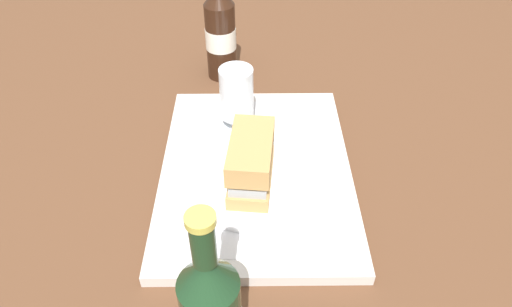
# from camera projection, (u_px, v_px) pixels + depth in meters

# --- Properties ---
(ground_plane) EXTENTS (3.00, 3.00, 0.00)m
(ground_plane) POSITION_uv_depth(u_px,v_px,m) (256.00, 175.00, 0.81)
(ground_plane) COLOR brown
(tray) EXTENTS (0.44, 0.32, 0.02)m
(tray) POSITION_uv_depth(u_px,v_px,m) (256.00, 171.00, 0.80)
(tray) COLOR silver
(tray) RESTS_ON ground_plane
(placemat) EXTENTS (0.38, 0.27, 0.00)m
(placemat) POSITION_uv_depth(u_px,v_px,m) (256.00, 166.00, 0.80)
(placemat) COLOR silver
(placemat) RESTS_ON tray
(plate) EXTENTS (0.19, 0.19, 0.01)m
(plate) POSITION_uv_depth(u_px,v_px,m) (251.00, 185.00, 0.75)
(plate) COLOR white
(plate) RESTS_ON placemat
(sandwich) EXTENTS (0.14, 0.08, 0.08)m
(sandwich) POSITION_uv_depth(u_px,v_px,m) (251.00, 160.00, 0.72)
(sandwich) COLOR tan
(sandwich) RESTS_ON plate
(beer_glass) EXTENTS (0.06, 0.06, 0.12)m
(beer_glass) POSITION_uv_depth(u_px,v_px,m) (237.00, 97.00, 0.83)
(beer_glass) COLOR silver
(beer_glass) RESTS_ON placemat
(napkin_folded) EXTENTS (0.09, 0.07, 0.01)m
(napkin_folded) POSITION_uv_depth(u_px,v_px,m) (287.00, 126.00, 0.87)
(napkin_folded) COLOR white
(napkin_folded) RESTS_ON placemat
(beer_bottle) EXTENTS (0.07, 0.07, 0.27)m
(beer_bottle) POSITION_uv_depth(u_px,v_px,m) (220.00, 32.00, 0.98)
(beer_bottle) COLOR black
(beer_bottle) RESTS_ON ground_plane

